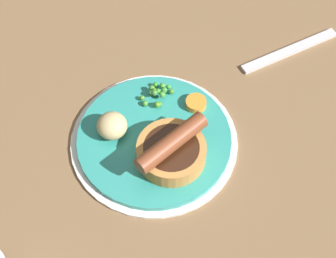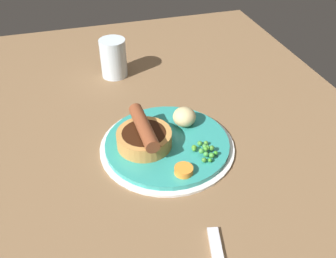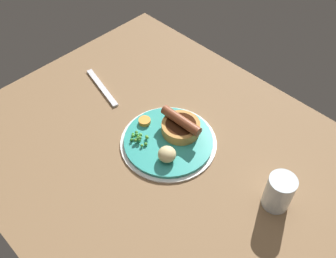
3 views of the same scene
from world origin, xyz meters
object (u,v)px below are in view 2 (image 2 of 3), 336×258
Objects in this scene: potato_chunk_0 at (184,117)px; drinking_glass at (113,58)px; dinner_plate at (167,145)px; sausage_pudding at (144,136)px; pea_pile at (205,150)px; carrot_slice_1 at (184,170)px.

potato_chunk_0 is 0.49× the size of drinking_glass.
sausage_pudding reaches higher than dinner_plate.
pea_pile is 6.13cm from carrot_slice_1.
sausage_pudding is 11.03cm from pea_pile.
pea_pile is at bearing -163.74° from drinking_glass.
pea_pile is at bearing -121.11° from sausage_pudding.
dinner_plate is 6.68cm from potato_chunk_0.
potato_chunk_0 is at bearing -18.60° from carrot_slice_1.
drinking_glass is at bearing 7.48° from carrot_slice_1.
carrot_slice_1 is (-8.52, -0.36, 1.41)cm from dinner_plate.
carrot_slice_1 is 0.35× the size of drinking_glass.
sausage_pudding is at bearing 61.01° from pea_pile.
dinner_plate is at bearing 46.90° from pea_pile.
drinking_glass reaches higher than dinner_plate.
pea_pile reaches higher than carrot_slice_1.
dinner_plate is at bearing 2.41° from carrot_slice_1.
sausage_pudding is at bearing 86.46° from dinner_plate.
potato_chunk_0 reaches higher than carrot_slice_1.
pea_pile is 35.86cm from drinking_glass.
potato_chunk_0 reaches higher than pea_pile.
carrot_slice_1 is (-3.46, 5.05, -0.36)cm from pea_pile.
dinner_plate is at bearing -171.06° from drinking_glass.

